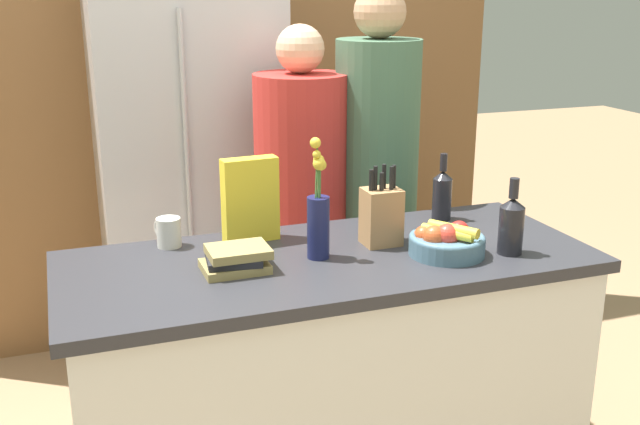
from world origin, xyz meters
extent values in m
cube|color=silver|center=(0.00, 0.00, 0.44)|extent=(1.63, 0.67, 0.88)
cube|color=#2D2D33|center=(0.00, 0.00, 0.90)|extent=(1.70, 0.70, 0.04)
cube|color=brown|center=(0.00, 1.58, 1.30)|extent=(2.90, 0.12, 2.60)
cube|color=#B7B7BC|center=(-0.23, 1.22, 1.01)|extent=(0.79, 0.60, 2.01)
cylinder|color=#B7B7BC|center=(-0.29, 0.90, 1.11)|extent=(0.02, 0.02, 1.11)
cylinder|color=slate|center=(0.36, -0.11, 0.95)|extent=(0.24, 0.24, 0.06)
torus|color=slate|center=(0.36, -0.11, 0.97)|extent=(0.24, 0.24, 0.02)
sphere|color=#C64C23|center=(0.31, -0.11, 0.98)|extent=(0.07, 0.07, 0.07)
sphere|color=red|center=(0.35, -0.12, 0.99)|extent=(0.08, 0.08, 0.08)
sphere|color=#C64C23|center=(0.30, -0.06, 0.97)|extent=(0.06, 0.06, 0.06)
sphere|color=red|center=(0.36, -0.11, 0.98)|extent=(0.08, 0.08, 0.08)
sphere|color=red|center=(0.42, -0.08, 0.98)|extent=(0.07, 0.07, 0.07)
cylinder|color=yellow|center=(0.35, -0.12, 0.99)|extent=(0.13, 0.16, 0.03)
cylinder|color=yellow|center=(0.37, -0.13, 1.01)|extent=(0.12, 0.16, 0.03)
cube|color=#A87A4C|center=(0.20, 0.05, 1.01)|extent=(0.12, 0.10, 0.19)
cylinder|color=black|center=(0.16, 0.05, 1.14)|extent=(0.01, 0.01, 0.08)
cylinder|color=black|center=(0.18, 0.05, 1.14)|extent=(0.01, 0.01, 0.09)
cylinder|color=black|center=(0.19, 0.04, 1.13)|extent=(0.01, 0.01, 0.07)
cylinder|color=black|center=(0.21, 0.06, 1.14)|extent=(0.01, 0.01, 0.09)
cylinder|color=black|center=(0.23, 0.04, 1.14)|extent=(0.01, 0.01, 0.09)
cylinder|color=black|center=(0.24, 0.05, 1.14)|extent=(0.01, 0.01, 0.09)
cylinder|color=#191E4C|center=(-0.04, 0.00, 1.02)|extent=(0.07, 0.07, 0.20)
cylinder|color=#477538|center=(-0.03, -0.01, 1.17)|extent=(0.01, 0.01, 0.10)
sphere|color=gold|center=(-0.03, -0.01, 1.22)|extent=(0.03, 0.03, 0.03)
cylinder|color=#477538|center=(-0.04, 0.00, 1.18)|extent=(0.01, 0.01, 0.12)
sphere|color=gold|center=(-0.04, 0.00, 1.23)|extent=(0.03, 0.03, 0.03)
cylinder|color=#477538|center=(-0.04, 0.00, 1.20)|extent=(0.02, 0.02, 0.17)
sphere|color=gold|center=(-0.05, 0.00, 1.29)|extent=(0.03, 0.03, 0.03)
cylinder|color=#477538|center=(-0.04, -0.01, 1.19)|extent=(0.01, 0.02, 0.14)
sphere|color=gold|center=(-0.04, -0.01, 1.25)|extent=(0.03, 0.03, 0.03)
cylinder|color=#477538|center=(-0.04, -0.01, 1.17)|extent=(0.01, 0.01, 0.11)
sphere|color=gold|center=(-0.04, -0.01, 1.22)|extent=(0.04, 0.04, 0.04)
cube|color=yellow|center=(-0.19, 0.23, 1.06)|extent=(0.19, 0.07, 0.28)
cylinder|color=silver|center=(-0.46, 0.26, 0.97)|extent=(0.08, 0.08, 0.10)
torus|color=silver|center=(-0.49, 0.30, 0.97)|extent=(0.04, 0.06, 0.07)
cube|color=#99844C|center=(-0.31, -0.02, 0.93)|extent=(0.20, 0.15, 0.03)
cube|color=#232328|center=(-0.31, -0.02, 0.95)|extent=(0.18, 0.17, 0.02)
cube|color=#99844C|center=(-0.30, -0.02, 0.98)|extent=(0.18, 0.14, 0.03)
cylinder|color=black|center=(0.55, -0.17, 1.00)|extent=(0.08, 0.08, 0.15)
cone|color=black|center=(0.55, -0.17, 1.09)|extent=(0.08, 0.08, 0.03)
cylinder|color=black|center=(0.55, -0.17, 1.13)|extent=(0.03, 0.03, 0.06)
cylinder|color=black|center=(0.52, 0.23, 0.99)|extent=(0.07, 0.07, 0.15)
cone|color=black|center=(0.52, 0.23, 1.09)|extent=(0.07, 0.07, 0.03)
cylinder|color=black|center=(0.52, 0.23, 1.13)|extent=(0.03, 0.03, 0.06)
cube|color=#383842|center=(0.12, 0.66, 0.39)|extent=(0.31, 0.23, 0.77)
cylinder|color=red|center=(0.12, 0.66, 1.10)|extent=(0.37, 0.37, 0.64)
sphere|color=#DBAD89|center=(0.12, 0.66, 1.51)|extent=(0.19, 0.19, 0.19)
cube|color=#383842|center=(0.43, 0.61, 0.42)|extent=(0.27, 0.19, 0.84)
cylinder|color=#42664C|center=(0.43, 0.61, 1.19)|extent=(0.34, 0.34, 0.70)
sphere|color=tan|center=(0.43, 0.61, 1.65)|extent=(0.20, 0.20, 0.20)
camera|label=1|loc=(-0.78, -2.09, 1.75)|focal=42.00mm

